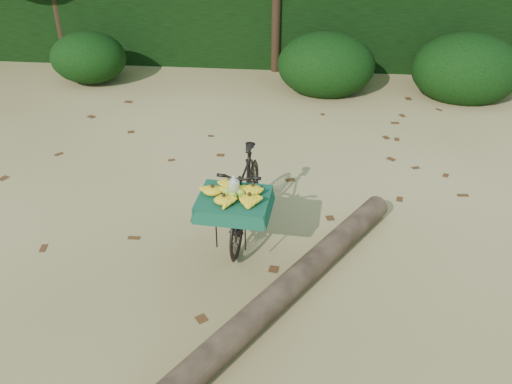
# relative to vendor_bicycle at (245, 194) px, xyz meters

# --- Properties ---
(ground) EXTENTS (80.00, 80.00, 0.00)m
(ground) POSITION_rel_vendor_bicycle_xyz_m (-0.55, 0.36, -0.51)
(ground) COLOR tan
(ground) RESTS_ON ground
(vendor_bicycle) EXTENTS (0.75, 1.75, 1.00)m
(vendor_bicycle) POSITION_rel_vendor_bicycle_xyz_m (0.00, 0.00, 0.00)
(vendor_bicycle) COLOR black
(vendor_bicycle) RESTS_ON ground
(fallen_log) EXTENTS (2.19, 3.22, 0.26)m
(fallen_log) POSITION_rel_vendor_bicycle_xyz_m (0.56, -1.04, -0.38)
(fallen_log) COLOR brown
(fallen_log) RESTS_ON ground
(hedge_backdrop) EXTENTS (26.00, 1.80, 1.80)m
(hedge_backdrop) POSITION_rel_vendor_bicycle_xyz_m (-0.55, 6.66, 0.39)
(hedge_backdrop) COLOR black
(hedge_backdrop) RESTS_ON ground
(bush_clumps) EXTENTS (8.80, 1.70, 0.90)m
(bush_clumps) POSITION_rel_vendor_bicycle_xyz_m (-0.05, 4.66, -0.06)
(bush_clumps) COLOR black
(bush_clumps) RESTS_ON ground
(leaf_litter) EXTENTS (7.00, 7.30, 0.01)m
(leaf_litter) POSITION_rel_vendor_bicycle_xyz_m (-0.55, 1.01, -0.50)
(leaf_litter) COLOR #4C2A14
(leaf_litter) RESTS_ON ground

